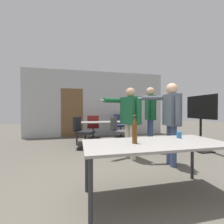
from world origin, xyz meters
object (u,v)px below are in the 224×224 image
at_px(office_chair_far_left, 119,133).
at_px(office_chair_near_pushed, 93,128).
at_px(beer_bottle, 135,130).
at_px(office_chair_far_right, 83,134).
at_px(tv_screen, 201,117).
at_px(drink_cup, 179,135).
at_px(person_left_plaid, 130,116).
at_px(person_near_casual, 150,111).
at_px(person_right_polo, 171,115).
at_px(office_chair_mid_tucked, 120,126).

relative_size(office_chair_far_left, office_chair_near_pushed, 0.99).
bearing_deg(beer_bottle, office_chair_far_right, 101.68).
distance_m(tv_screen, drink_cup, 2.46).
xyz_separation_m(person_left_plaid, beer_bottle, (-0.50, -1.58, -0.10)).
height_order(person_near_casual, drink_cup, person_near_casual).
relative_size(office_chair_near_pushed, drink_cup, 9.77).
bearing_deg(person_right_polo, person_near_casual, 2.76).
height_order(office_chair_far_left, office_chair_near_pushed, office_chair_near_pushed).
bearing_deg(office_chair_mid_tucked, office_chair_near_pushed, 3.54).
bearing_deg(person_near_casual, office_chair_mid_tucked, 17.65).
bearing_deg(person_right_polo, tv_screen, -53.47).
xyz_separation_m(tv_screen, person_right_polo, (-1.49, -0.80, 0.09)).
bearing_deg(office_chair_far_left, person_right_polo, 54.08).
height_order(person_near_casual, office_chair_near_pushed, person_near_casual).
distance_m(person_left_plaid, drink_cup, 1.43).
bearing_deg(person_near_casual, drink_cup, 176.07).
xyz_separation_m(office_chair_far_right, office_chair_far_left, (1.12, -0.00, -0.02)).
relative_size(person_left_plaid, office_chair_far_right, 1.78).
bearing_deg(beer_bottle, tv_screen, 33.46).
height_order(person_left_plaid, drink_cup, person_left_plaid).
bearing_deg(office_chair_near_pushed, person_near_casual, -49.21).
height_order(beer_bottle, drink_cup, beer_bottle).
xyz_separation_m(person_near_casual, office_chair_mid_tucked, (-0.27, 2.17, -0.65)).
xyz_separation_m(tv_screen, person_left_plaid, (-2.17, -0.18, 0.05)).
height_order(tv_screen, office_chair_near_pushed, tv_screen).
bearing_deg(drink_cup, office_chair_far_right, 117.98).
relative_size(person_near_casual, drink_cup, 18.87).
relative_size(person_near_casual, office_chair_near_pushed, 1.93).
distance_m(person_left_plaid, office_chair_far_right, 1.67).
height_order(person_near_casual, person_left_plaid, person_near_casual).
bearing_deg(office_chair_far_right, tv_screen, 98.62).
relative_size(person_right_polo, drink_cup, 17.93).
bearing_deg(office_chair_near_pushed, person_left_plaid, -70.59).
distance_m(office_chair_near_pushed, beer_bottle, 4.19).
distance_m(tv_screen, person_near_casual, 1.43).
height_order(tv_screen, person_near_casual, person_near_casual).
bearing_deg(person_left_plaid, office_chair_far_right, 23.28).
xyz_separation_m(office_chair_mid_tucked, drink_cup, (-0.23, -4.11, 0.32)).
xyz_separation_m(office_chair_far_right, drink_cup, (1.35, -2.55, 0.33)).
relative_size(person_right_polo, person_near_casual, 0.95).
distance_m(person_near_casual, office_chair_mid_tucked, 2.28).
xyz_separation_m(person_left_plaid, office_chair_mid_tucked, (0.53, 2.72, -0.55)).
distance_m(tv_screen, office_chair_near_pushed, 3.72).
distance_m(person_near_casual, office_chair_near_pushed, 2.56).
height_order(tv_screen, beer_bottle, tv_screen).
distance_m(office_chair_near_pushed, drink_cup, 4.09).
relative_size(office_chair_far_right, office_chair_mid_tucked, 0.99).
xyz_separation_m(tv_screen, office_chair_mid_tucked, (-1.64, 2.54, -0.49)).
distance_m(person_left_plaid, beer_bottle, 1.66).
relative_size(person_left_plaid, office_chair_near_pushed, 1.81).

